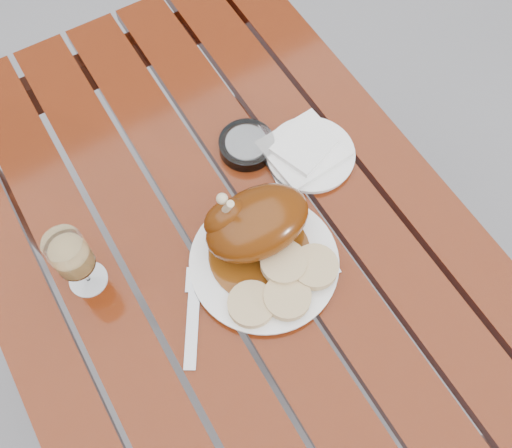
{
  "coord_description": "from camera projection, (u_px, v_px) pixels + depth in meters",
  "views": [
    {
      "loc": [
        -0.17,
        -0.37,
        1.65
      ],
      "look_at": [
        0.05,
        -0.01,
        0.78
      ],
      "focal_mm": 40.0,
      "sensor_mm": 36.0,
      "label": 1
    }
  ],
  "objects": [
    {
      "name": "ground",
      "position": [
        239.0,
        348.0,
        1.66
      ],
      "size": [
        60.0,
        60.0,
        0.0
      ],
      "primitive_type": "plane",
      "color": "slate",
      "rests_on": "ground"
    },
    {
      "name": "table",
      "position": [
        235.0,
        309.0,
        1.32
      ],
      "size": [
        0.8,
        1.2,
        0.75
      ],
      "primitive_type": "cube",
      "color": "maroon",
      "rests_on": "ground"
    },
    {
      "name": "dinner_plate",
      "position": [
        264.0,
        263.0,
        0.96
      ],
      "size": [
        0.31,
        0.31,
        0.02
      ],
      "primitive_type": "cylinder",
      "rotation": [
        0.0,
        0.0,
        0.3
      ],
      "color": "white",
      "rests_on": "table"
    },
    {
      "name": "roast_duck",
      "position": [
        253.0,
        224.0,
        0.93
      ],
      "size": [
        0.19,
        0.18,
        0.13
      ],
      "color": "#63300B",
      "rests_on": "dinner_plate"
    },
    {
      "name": "bread_dumplings",
      "position": [
        284.0,
        282.0,
        0.92
      ],
      "size": [
        0.2,
        0.13,
        0.03
      ],
      "color": "tan",
      "rests_on": "dinner_plate"
    },
    {
      "name": "wine_glass",
      "position": [
        76.0,
        263.0,
        0.89
      ],
      "size": [
        0.07,
        0.07,
        0.15
      ],
      "primitive_type": "cylinder",
      "rotation": [
        0.0,
        0.0,
        -0.03
      ],
      "color": "tan",
      "rests_on": "table"
    },
    {
      "name": "side_plate",
      "position": [
        310.0,
        155.0,
        1.06
      ],
      "size": [
        0.2,
        0.2,
        0.01
      ],
      "primitive_type": "cylinder",
      "rotation": [
        0.0,
        0.0,
        0.23
      ],
      "color": "white",
      "rests_on": "table"
    },
    {
      "name": "napkin",
      "position": [
        303.0,
        149.0,
        1.05
      ],
      "size": [
        0.14,
        0.13,
        0.01
      ],
      "primitive_type": "cube",
      "rotation": [
        0.0,
        0.0,
        0.08
      ],
      "color": "white",
      "rests_on": "side_plate"
    },
    {
      "name": "ashtray",
      "position": [
        247.0,
        145.0,
        1.06
      ],
      "size": [
        0.11,
        0.11,
        0.03
      ],
      "primitive_type": "cylinder",
      "rotation": [
        0.0,
        0.0,
        -0.04
      ],
      "color": "#B2B7BC",
      "rests_on": "table"
    },
    {
      "name": "fork",
      "position": [
        193.0,
        321.0,
        0.92
      ],
      "size": [
        0.1,
        0.14,
        0.01
      ],
      "primitive_type": "cube",
      "rotation": [
        0.0,
        0.0,
        -0.55
      ],
      "color": "gray",
      "rests_on": "table"
    },
    {
      "name": "knife",
      "position": [
        307.0,
        222.0,
        1.0
      ],
      "size": [
        0.04,
        0.22,
        0.01
      ],
      "primitive_type": "cube",
      "rotation": [
        0.0,
        0.0,
        -0.11
      ],
      "color": "gray",
      "rests_on": "table"
    }
  ]
}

